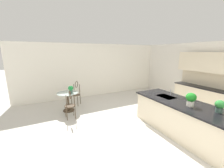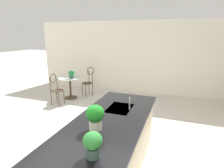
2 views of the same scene
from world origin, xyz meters
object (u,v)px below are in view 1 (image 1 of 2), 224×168
potted_plant_counter_far (220,106)px  chair_by_island (70,103)px  potted_plant_on_table (71,89)px  chair_near_window (76,92)px  potted_plant_counter_near (191,99)px  bistro_table (68,100)px

potted_plant_counter_far → chair_by_island: bearing=-138.0°
potted_plant_on_table → potted_plant_counter_far: (3.78, 2.63, 0.19)m
chair_near_window → chair_by_island: bearing=-20.9°
chair_near_window → potted_plant_counter_far: (4.39, 2.31, 0.51)m
potted_plant_counter_near → potted_plant_counter_far: potted_plant_counter_near is taller
chair_by_island → potted_plant_counter_near: size_ratio=2.95×
chair_by_island → potted_plant_counter_far: (3.11, 2.80, 0.51)m
bistro_table → chair_near_window: 0.71m
bistro_table → chair_near_window: bearing=140.9°
chair_near_window → chair_by_island: (1.28, -0.49, 0.00)m
chair_near_window → potted_plant_counter_near: bearing=28.5°
chair_near_window → potted_plant_on_table: 0.76m
potted_plant_counter_near → potted_plant_on_table: bearing=-143.3°
bistro_table → potted_plant_counter_near: potted_plant_counter_near is taller
chair_by_island → potted_plant_on_table: 0.76m
chair_near_window → potted_plant_on_table: chair_near_window is taller
chair_near_window → chair_by_island: size_ratio=1.00×
potted_plant_on_table → potted_plant_counter_far: bearing=34.9°
chair_by_island → potted_plant_counter_near: potted_plant_counter_near is taller
potted_plant_on_table → potted_plant_counter_near: 4.03m
bistro_table → chair_near_window: (-0.54, 0.44, 0.13)m
bistro_table → potted_plant_on_table: potted_plant_on_table is taller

